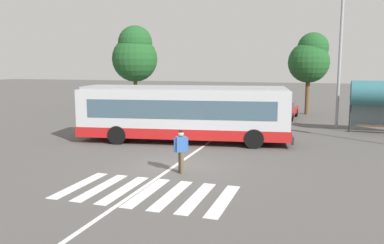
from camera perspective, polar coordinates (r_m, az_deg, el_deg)
name	(u,v)px	position (r m, az deg, el deg)	size (l,w,h in m)	color
ground_plane	(174,167)	(16.64, -2.58, -6.49)	(160.00, 160.00, 0.00)	#514F4C
city_transit_bus	(184,113)	(21.68, -1.22, 1.25)	(11.79, 4.43, 3.06)	black
pedestrian_crossing_street	(181,149)	(15.57, -1.59, -3.85)	(0.50, 0.44, 1.72)	brown
parked_car_silver	(219,107)	(32.94, 3.89, 2.21)	(2.00, 4.57, 1.35)	black
parked_car_blue	(253,107)	(32.83, 8.72, 2.11)	(2.33, 4.68, 1.35)	black
parked_car_red	(284,109)	(32.21, 13.01, 1.88)	(2.08, 4.60, 1.35)	black
bus_stop_shelter	(384,94)	(26.99, 25.88, 3.58)	(3.86, 1.54, 3.25)	#28282B
twin_arm_street_lamp	(341,33)	(28.00, 20.64, 11.87)	(5.19, 0.32, 10.24)	#939399
background_tree_left	(135,54)	(37.71, -8.19, 9.59)	(4.21, 4.21, 7.79)	brown
background_tree_right	(310,58)	(35.22, 16.58, 8.76)	(3.44, 3.44, 6.91)	brown
crosswalk_painted_stripes	(147,192)	(13.56, -6.47, -9.98)	(5.69, 3.15, 0.01)	silver
lane_center_line	(188,156)	(18.48, -0.51, -4.97)	(0.16, 24.00, 0.01)	silver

